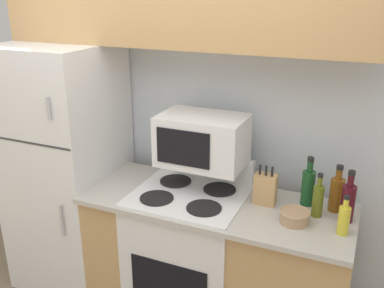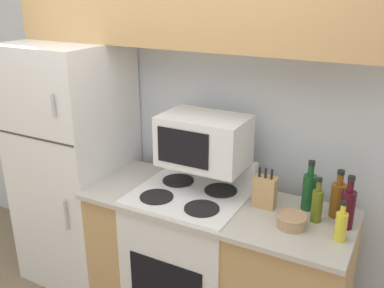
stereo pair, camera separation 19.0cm
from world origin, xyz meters
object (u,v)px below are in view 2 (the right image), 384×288
Objects in this scene: stove at (190,254)px; bottle_olive_oil at (317,204)px; bowl at (291,220)px; bottle_whiskey at (338,198)px; knife_block at (265,192)px; bottle_wine_green at (309,190)px; refrigerator at (76,165)px; microwave at (204,140)px; bottle_wine_red at (348,208)px; bottle_cooking_spray at (341,225)px.

bottle_olive_oil is (0.76, 0.06, 0.53)m from stove.
bottle_whiskey is (0.19, 0.23, 0.07)m from bowl.
knife_block is 0.40m from bottle_whiskey.
bottle_olive_oil is (0.30, -0.03, 0.01)m from knife_block.
bottle_wine_green is at bearing 21.79° from knife_block.
refrigerator is 3.37× the size of microwave.
bottle_wine_green is (0.23, 0.09, 0.02)m from knife_block.
bottle_wine_green is at bearing 154.75° from bottle_wine_red.
stove is 1.02m from bottle_whiskey.
microwave reaches higher than bottle_wine_red.
microwave reaches higher than bottle_wine_green.
bottle_wine_green reaches higher than stove.
refrigerator reaches higher than bowl.
refrigerator is at bearing 175.88° from bottle_cooking_spray.
bottle_wine_red is at bearing -3.27° from microwave.
stove is 2.03× the size of microwave.
refrigerator is 1.07m from stove.
bottle_whiskey is (1.83, 0.11, 0.12)m from refrigerator.
bottle_cooking_spray reaches higher than stove.
bowl is 0.60× the size of bottle_whiskey.
microwave is 0.90m from bottle_wine_red.
bottle_olive_oil is (1.74, 0.00, 0.12)m from refrigerator.
stove is 3.57× the size of bottle_wine_red.
bottle_wine_red is (0.46, -0.02, 0.02)m from knife_block.
refrigerator is at bearing 175.69° from bowl.
bottle_olive_oil is at bearing -176.60° from bottle_wine_red.
bottle_whiskey is at bearing 50.85° from bowl.
bowl is 0.56× the size of bottle_wine_red.
bottle_wine_red is 0.25m from bottle_wine_green.
bottle_wine_red is at bearing 27.40° from bowl.
refrigerator is at bearing -176.60° from bottle_whiskey.
bottle_cooking_spray is at bearing -41.93° from bottle_olive_oil.
bottle_whiskey is at bearing 104.51° from bottle_cooking_spray.
bottle_wine_green is (-0.07, 0.12, 0.02)m from bottle_olive_oil.
bottle_wine_green is (-0.23, 0.11, 0.00)m from bottle_wine_red.
bottle_wine_red is (0.92, 0.07, 0.55)m from stove.
stove is at bearing -169.58° from knife_block.
microwave is at bearing 175.35° from knife_block.
microwave is 1.88× the size of bottle_whiskey.
knife_block is 0.82× the size of bottle_wine_green.
stove is 0.81m from bowl.
knife_block is at bearing 177.99° from bottle_wine_red.
bottle_olive_oil is 1.18× the size of bottle_cooking_spray.
bowl is (0.20, -0.15, -0.06)m from knife_block.
bottle_wine_red is (1.90, 0.01, 0.13)m from refrigerator.
microwave is at bearing 163.55° from bowl.
bottle_wine_red and bottle_wine_green have the same top height.
bottle_cooking_spray is at bearing -2.87° from bowl.
bottle_cooking_spray is at bearing -48.39° from bottle_wine_green.
refrigerator is 1.90m from bottle_wine_red.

